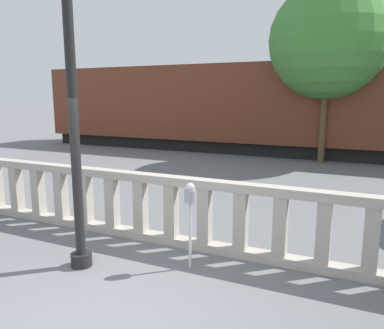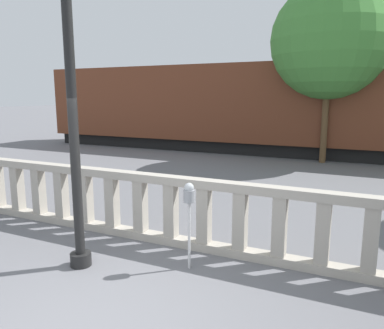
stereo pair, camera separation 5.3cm
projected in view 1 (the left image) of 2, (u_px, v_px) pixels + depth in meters
The scene contains 5 objects.
ground_plane at pixel (90, 328), 4.14m from camera, with size 160.00×160.00×0.00m, color slate.
balustrade at pixel (188, 213), 6.27m from camera, with size 16.58×0.24×1.20m.
parking_meter at pixel (190, 200), 5.40m from camera, with size 0.17×0.17×1.31m.
train_near at pixel (267, 107), 16.57m from camera, with size 22.08×2.72×4.52m.
tree_left at pixel (328, 41), 13.73m from camera, with size 4.30×4.30×6.69m.
Camera 1 is at (2.60, -2.93, 2.53)m, focal length 35.00 mm.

